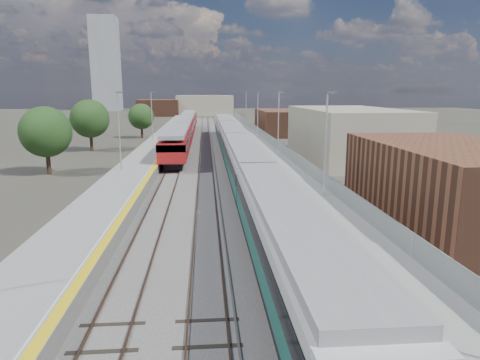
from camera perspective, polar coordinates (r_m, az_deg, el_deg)
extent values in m
plane|color=#47443A|center=(58.49, -2.67, 3.37)|extent=(320.00, 320.00, 0.00)
cube|color=#565451|center=(60.93, -4.87, 3.71)|extent=(10.50, 155.00, 0.06)
cube|color=#4C3323|center=(63.45, -2.12, 4.14)|extent=(0.07, 160.00, 0.14)
cube|color=#4C3323|center=(63.53, -0.82, 4.16)|extent=(0.07, 160.00, 0.14)
cube|color=#4C3323|center=(63.40, -5.29, 4.09)|extent=(0.07, 160.00, 0.14)
cube|color=#4C3323|center=(63.40, -3.99, 4.11)|extent=(0.07, 160.00, 0.14)
cube|color=#4C3323|center=(63.54, -8.46, 4.03)|extent=(0.07, 160.00, 0.14)
cube|color=#4C3323|center=(63.45, -7.16, 4.06)|extent=(0.07, 160.00, 0.14)
cube|color=gray|center=(63.44, -2.42, 4.13)|extent=(0.08, 160.00, 0.10)
cube|color=gray|center=(63.40, -3.69, 4.11)|extent=(0.08, 160.00, 0.10)
cube|color=slate|center=(61.29, 2.17, 4.24)|extent=(4.70, 155.00, 1.00)
cube|color=gray|center=(61.22, 2.17, 4.70)|extent=(4.70, 155.00, 0.03)
cube|color=yellow|center=(61.01, 0.21, 4.71)|extent=(0.40, 155.00, 0.01)
cube|color=gray|center=(61.45, 4.22, 5.27)|extent=(0.06, 155.00, 1.20)
cylinder|color=#9EA0A3|center=(31.26, 11.33, 4.63)|extent=(0.12, 0.12, 7.50)
cube|color=#4C4C4F|center=(31.10, 12.05, 11.31)|extent=(0.70, 0.18, 0.14)
cylinder|color=#9EA0A3|center=(50.70, 5.14, 7.47)|extent=(0.12, 0.12, 7.50)
cube|color=#4C4C4F|center=(50.60, 5.50, 11.59)|extent=(0.70, 0.18, 0.14)
cylinder|color=#9EA0A3|center=(70.45, 2.38, 8.70)|extent=(0.12, 0.12, 7.50)
cube|color=#4C4C4F|center=(70.38, 2.61, 11.67)|extent=(0.70, 0.18, 0.14)
cylinder|color=#9EA0A3|center=(90.31, 0.82, 9.39)|extent=(0.12, 0.12, 7.50)
cube|color=#4C4C4F|center=(90.26, 0.99, 11.70)|extent=(0.70, 0.18, 0.14)
cube|color=slate|center=(61.27, -11.27, 4.02)|extent=(4.30, 155.00, 1.00)
cube|color=gray|center=(61.21, -11.29, 4.48)|extent=(4.30, 155.00, 0.03)
cube|color=yellow|center=(61.02, -9.51, 4.55)|extent=(0.45, 155.00, 0.01)
cube|color=silver|center=(61.05, -9.84, 4.54)|extent=(0.08, 155.00, 0.01)
cylinder|color=#9EA0A3|center=(42.80, -15.82, 6.29)|extent=(0.12, 0.12, 7.50)
cube|color=#4C4C4F|center=(42.59, -15.76, 11.19)|extent=(0.70, 0.18, 0.14)
cylinder|color=#9EA0A3|center=(68.43, -11.67, 8.38)|extent=(0.12, 0.12, 7.50)
cube|color=#4C4C4F|center=(68.30, -11.59, 11.45)|extent=(0.70, 0.18, 0.14)
cube|color=brown|center=(30.93, 26.53, -0.54)|extent=(9.00, 16.00, 5.20)
cube|color=gray|center=(56.05, 14.15, 5.96)|extent=(11.00, 22.00, 6.40)
cube|color=brown|center=(87.34, 5.29, 7.70)|extent=(8.00, 18.00, 4.80)
cube|color=gray|center=(157.91, -4.71, 9.91)|extent=(20.00, 14.00, 7.00)
cube|color=brown|center=(153.78, -10.76, 9.44)|extent=(14.00, 12.00, 5.60)
cube|color=gray|center=(202.78, -17.45, 14.50)|extent=(11.00, 11.00, 40.00)
cube|color=black|center=(19.36, 6.16, -11.52)|extent=(2.79, 19.97, 0.47)
cube|color=#115851|center=(19.05, 6.21, -9.26)|extent=(2.89, 19.97, 1.17)
cube|color=black|center=(18.74, 6.27, -6.62)|extent=(2.95, 19.97, 0.80)
cube|color=silver|center=(18.55, 6.32, -4.76)|extent=(2.89, 19.97, 0.49)
cube|color=gray|center=(18.44, 6.35, -3.48)|extent=(2.56, 19.97, 0.41)
cube|color=black|center=(38.84, 0.56, 0.44)|extent=(2.79, 19.97, 0.47)
cube|color=#115851|center=(38.68, 0.57, 1.63)|extent=(2.89, 19.97, 1.17)
cube|color=black|center=(38.53, 0.57, 2.98)|extent=(2.95, 19.97, 0.80)
cube|color=silver|center=(38.44, 0.57, 3.91)|extent=(2.89, 19.97, 0.49)
cube|color=gray|center=(38.38, 0.57, 4.55)|extent=(2.56, 19.97, 0.41)
cube|color=black|center=(58.99, -1.24, 4.34)|extent=(2.79, 19.97, 0.47)
cube|color=#115851|center=(58.89, -1.24, 5.13)|extent=(2.89, 19.97, 1.17)
cube|color=black|center=(58.79, -1.24, 6.02)|extent=(2.95, 19.97, 0.80)
cube|color=silver|center=(58.73, -1.25, 6.64)|extent=(2.89, 19.97, 0.49)
cube|color=gray|center=(58.69, -1.25, 7.06)|extent=(2.56, 19.97, 0.41)
cube|color=black|center=(79.30, -2.12, 6.25)|extent=(2.79, 19.97, 0.47)
cube|color=#115851|center=(79.22, -2.13, 6.84)|extent=(2.89, 19.97, 1.17)
cube|color=black|center=(79.15, -2.13, 7.50)|extent=(2.95, 19.97, 0.80)
cube|color=silver|center=(79.10, -2.14, 7.96)|extent=(2.89, 19.97, 0.49)
cube|color=gray|center=(79.08, -2.14, 8.27)|extent=(2.56, 19.97, 0.41)
cube|color=black|center=(54.81, -8.30, 3.23)|extent=(2.04, 17.36, 0.71)
cube|color=maroon|center=(54.58, -8.35, 4.99)|extent=(3.01, 20.42, 2.15)
cube|color=black|center=(54.52, -8.37, 5.55)|extent=(3.07, 20.42, 0.75)
cube|color=gray|center=(54.42, -8.40, 6.68)|extent=(2.69, 20.42, 0.43)
cube|color=black|center=(75.53, -7.33, 5.58)|extent=(2.04, 17.36, 0.71)
cube|color=maroon|center=(75.37, -7.36, 6.86)|extent=(3.01, 20.42, 2.15)
cube|color=black|center=(75.33, -7.37, 7.27)|extent=(3.07, 20.42, 0.75)
cube|color=gray|center=(75.25, -7.40, 8.09)|extent=(2.69, 20.42, 0.43)
cube|color=black|center=(96.34, -6.77, 6.92)|extent=(2.04, 17.36, 0.71)
cube|color=maroon|center=(96.21, -6.80, 7.92)|extent=(3.01, 20.42, 2.15)
cube|color=black|center=(96.18, -6.80, 8.24)|extent=(3.07, 20.42, 0.75)
cube|color=gray|center=(96.12, -6.82, 8.88)|extent=(2.69, 20.42, 0.43)
cylinder|color=#382619|center=(48.65, -24.18, 2.10)|extent=(0.44, 0.44, 2.46)
sphere|color=#1E3B16|center=(48.27, -24.50, 5.86)|extent=(5.19, 5.19, 5.19)
cylinder|color=#382619|center=(65.60, -19.20, 4.79)|extent=(0.44, 0.44, 2.59)
sphere|color=#1E3B16|center=(65.31, -19.40, 7.72)|extent=(5.46, 5.46, 5.46)
cylinder|color=#382619|center=(81.13, -12.94, 6.23)|extent=(0.44, 0.44, 2.21)
sphere|color=#1E3B16|center=(80.92, -13.03, 8.26)|extent=(4.66, 4.66, 4.66)
cylinder|color=#382619|center=(75.37, 13.75, 5.69)|extent=(0.44, 0.44, 1.96)
sphere|color=#1E3B16|center=(75.15, 13.85, 7.62)|extent=(4.13, 4.13, 4.13)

